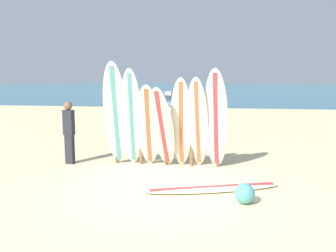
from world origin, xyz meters
TOP-DOWN VIEW (x-y plane):
  - ground_plane at (0.00, 0.00)m, footprint 120.00×120.00m
  - ocean_water at (0.00, 58.00)m, footprint 120.00×80.00m
  - surfboard_rack at (-0.22, 2.20)m, footprint 2.66×0.09m
  - surfboard_leaning_far_left at (-1.39, 1.82)m, footprint 0.67×0.98m
  - surfboard_leaning_left at (-1.02, 1.90)m, footprint 0.62×0.93m
  - surfboard_leaning_center_left at (-0.60, 1.85)m, footprint 0.63×0.97m
  - surfboard_leaning_center at (-0.25, 1.80)m, footprint 0.70×1.02m
  - surfboard_leaning_center_right at (0.18, 1.95)m, footprint 0.53×0.74m
  - surfboard_leaning_right at (0.57, 1.95)m, footprint 0.56×0.86m
  - surfboard_leaning_far_right at (1.00, 1.93)m, footprint 0.65×0.74m
  - surfboard_lying_on_sand at (0.98, 0.43)m, footprint 2.73×1.33m
  - beachgoer_standing at (-2.65, 1.96)m, footprint 0.27×0.21m
  - small_boat_offshore at (-3.78, 27.44)m, footprint 2.18×1.58m
  - beach_ball at (1.53, -0.23)m, footprint 0.36×0.36m

SIDE VIEW (x-z plane):
  - ground_plane at x=0.00m, z-range 0.00..0.00m
  - ocean_water at x=0.00m, z-range 0.00..0.01m
  - surfboard_lying_on_sand at x=0.98m, z-range -0.01..0.08m
  - beach_ball at x=1.53m, z-range 0.00..0.36m
  - small_boat_offshore at x=-3.78m, z-range -0.10..0.61m
  - surfboard_rack at x=-0.22m, z-range 0.12..1.31m
  - beachgoer_standing at x=-2.65m, z-range 0.08..1.66m
  - surfboard_leaning_center at x=-0.25m, z-range 0.00..1.98m
  - surfboard_leaning_center_left at x=-0.60m, z-range 0.00..2.03m
  - surfboard_leaning_center_right at x=0.18m, z-range 0.00..2.18m
  - surfboard_leaning_right at x=0.57m, z-range 0.00..2.20m
  - surfboard_leaning_far_right at x=1.00m, z-range 0.00..2.39m
  - surfboard_leaning_left at x=-1.02m, z-range 0.00..2.39m
  - surfboard_leaning_far_left at x=-1.39m, z-range 0.00..2.55m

